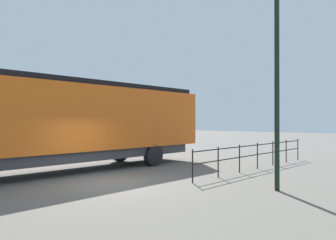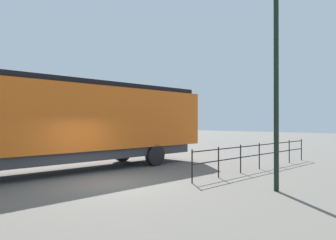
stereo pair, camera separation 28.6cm
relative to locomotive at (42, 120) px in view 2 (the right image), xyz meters
name	(u,v)px [view 2 (the right image)]	position (x,y,z in m)	size (l,w,h in m)	color
ground_plane	(108,183)	(3.46, 0.90, -2.30)	(120.00, 120.00, 0.00)	#666059
locomotive	(42,120)	(0.00, 0.00, 0.00)	(3.01, 18.14, 4.09)	orange
lamp_post	(276,48)	(8.55, 3.90, 2.35)	(0.46, 0.46, 7.10)	black
platform_fence	(259,152)	(5.72, 7.99, -1.51)	(0.05, 9.97, 1.24)	black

